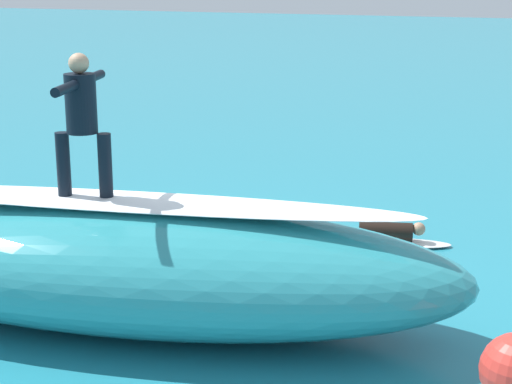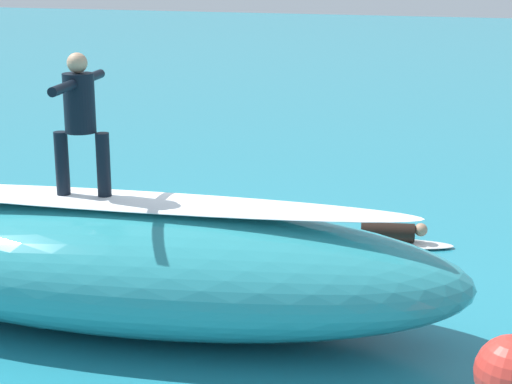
# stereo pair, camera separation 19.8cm
# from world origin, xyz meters

# --- Properties ---
(ground_plane) EXTENTS (120.00, 120.00, 0.00)m
(ground_plane) POSITION_xyz_m (0.00, 0.00, 0.00)
(ground_plane) COLOR teal
(wave_crest) EXTENTS (8.22, 3.61, 1.49)m
(wave_crest) POSITION_xyz_m (-0.17, 2.13, 0.74)
(wave_crest) COLOR teal
(wave_crest) RESTS_ON ground_plane
(wave_foam_lip) EXTENTS (6.81, 1.83, 0.08)m
(wave_foam_lip) POSITION_xyz_m (-0.17, 2.13, 1.53)
(wave_foam_lip) COLOR white
(wave_foam_lip) RESTS_ON wave_crest
(surfboard_riding) EXTENTS (2.20, 0.97, 0.08)m
(surfboard_riding) POSITION_xyz_m (0.39, 2.21, 1.53)
(surfboard_riding) COLOR #E0563D
(surfboard_riding) RESTS_ON wave_crest
(surfer_riding) EXTENTS (0.65, 1.56, 1.67)m
(surfer_riding) POSITION_xyz_m (0.39, 2.21, 2.54)
(surfer_riding) COLOR black
(surfer_riding) RESTS_ON surfboard_riding
(surfboard_paddling) EXTENTS (2.07, 0.92, 0.08)m
(surfboard_paddling) POSITION_xyz_m (-2.41, -1.82, 0.04)
(surfboard_paddling) COLOR silver
(surfboard_paddling) RESTS_ON ground_plane
(surfer_paddling) EXTENTS (1.68, 0.62, 0.30)m
(surfer_paddling) POSITION_xyz_m (-2.28, -1.79, 0.21)
(surfer_paddling) COLOR black
(surfer_paddling) RESTS_ON surfboard_paddling
(foam_patch_near) EXTENTS (1.02, 0.90, 0.11)m
(foam_patch_near) POSITION_xyz_m (1.38, -2.49, 0.05)
(foam_patch_near) COLOR white
(foam_patch_near) RESTS_ON ground_plane
(foam_patch_mid) EXTENTS (0.81, 0.80, 0.09)m
(foam_patch_mid) POSITION_xyz_m (-0.41, 0.15, 0.05)
(foam_patch_mid) COLOR white
(foam_patch_mid) RESTS_ON ground_plane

